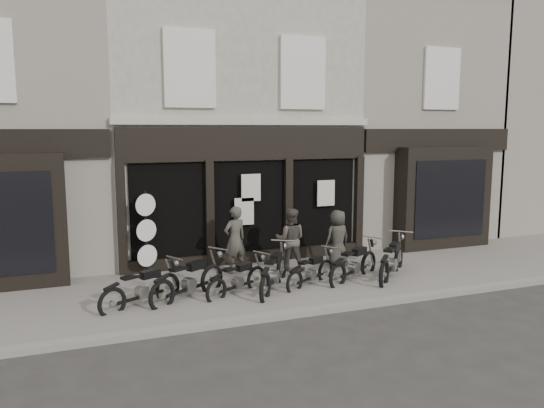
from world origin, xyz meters
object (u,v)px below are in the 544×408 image
object	(u,v)px
man_centre	(290,239)
advert_sign_post	(147,237)
motorcycle_0	(142,292)
motorcycle_5	(354,267)
motorcycle_4	(311,274)
motorcycle_1	(189,284)
motorcycle_6	(392,264)
motorcycle_2	(238,282)
man_right	(338,238)
motorcycle_3	(274,276)
man_left	(235,240)

from	to	relation	value
man_centre	advert_sign_post	bearing A→B (deg)	12.77
motorcycle_0	motorcycle_5	bearing A→B (deg)	-26.98
motorcycle_0	motorcycle_4	xyz separation A→B (m)	(4.02, 0.06, -0.03)
motorcycle_1	motorcycle_6	distance (m)	5.20
motorcycle_6	man_centre	distance (m)	2.69
motorcycle_2	motorcycle_4	distance (m)	1.87
motorcycle_5	advert_sign_post	distance (m)	5.31
motorcycle_2	motorcycle_5	size ratio (longest dim) A/B	0.89
man_centre	advert_sign_post	distance (m)	3.72
motorcycle_5	man_centre	bearing A→B (deg)	101.79
motorcycle_4	motorcycle_5	world-z (taller)	motorcycle_5
motorcycle_5	motorcycle_6	xyz separation A→B (m)	(1.00, -0.16, 0.03)
motorcycle_1	man_right	bearing A→B (deg)	-16.47
motorcycle_6	advert_sign_post	distance (m)	6.28
motorcycle_4	motorcycle_5	xyz separation A→B (m)	(1.21, 0.03, 0.06)
motorcycle_0	man_centre	world-z (taller)	man_centre
motorcycle_3	man_left	bearing A→B (deg)	50.17
motorcycle_4	man_right	world-z (taller)	man_right
motorcycle_1	man_left	bearing A→B (deg)	12.87
advert_sign_post	motorcycle_0	bearing A→B (deg)	-123.76
motorcycle_5	man_left	bearing A→B (deg)	119.05
motorcycle_1	advert_sign_post	xyz separation A→B (m)	(-0.63, 2.09, 0.70)
man_left	advert_sign_post	distance (m)	2.25
motorcycle_3	motorcycle_1	bearing A→B (deg)	122.73
motorcycle_6	man_left	distance (m)	4.07
motorcycle_3	motorcycle_6	size ratio (longest dim) A/B	1.06
motorcycle_5	man_left	distance (m)	3.13
motorcycle_2	advert_sign_post	bearing A→B (deg)	100.22
motorcycle_0	man_left	size ratio (longest dim) A/B	1.08
motorcycle_1	man_right	xyz separation A→B (m)	(4.38, 1.26, 0.47)
motorcycle_1	man_left	distance (m)	2.28
motorcycle_0	motorcycle_2	xyz separation A→B (m)	(2.16, 0.04, -0.03)
motorcycle_0	advert_sign_post	world-z (taller)	advert_sign_post
motorcycle_6	man_centre	bearing A→B (deg)	102.13
advert_sign_post	motorcycle_1	bearing A→B (deg)	-96.33
motorcycle_4	man_centre	distance (m)	1.48
advert_sign_post	motorcycle_5	bearing A→B (deg)	-46.63
motorcycle_3	advert_sign_post	bearing A→B (deg)	85.52
motorcycle_2	man_centre	distance (m)	2.41
motorcycle_1	man_left	world-z (taller)	man_left
motorcycle_0	motorcycle_1	bearing A→B (deg)	-22.38
motorcycle_6	advert_sign_post	bearing A→B (deg)	115.09
man_right	man_centre	bearing A→B (deg)	-12.31
motorcycle_5	motorcycle_6	size ratio (longest dim) A/B	1.05
motorcycle_2	motorcycle_0	bearing A→B (deg)	152.23
motorcycle_2	motorcycle_6	bearing A→B (deg)	-30.42
man_centre	motorcycle_4	bearing A→B (deg)	113.73
motorcycle_4	motorcycle_1	bearing A→B (deg)	149.25
motorcycle_4	advert_sign_post	world-z (taller)	advert_sign_post
man_centre	motorcycle_5	bearing A→B (deg)	156.56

